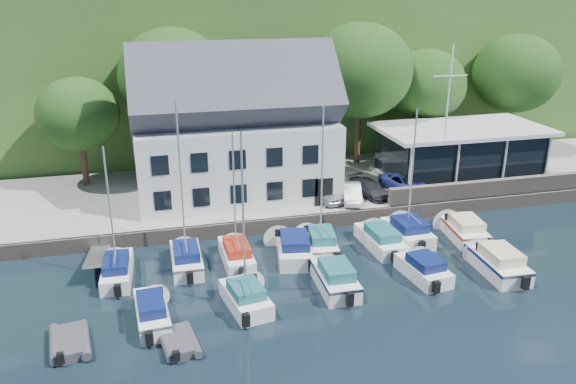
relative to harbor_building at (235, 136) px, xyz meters
name	(u,v)px	position (x,y,z in m)	size (l,w,h in m)	color
ground	(424,307)	(7.00, -16.50, -5.35)	(180.00, 180.00, 0.00)	black
quay	(322,187)	(7.00, 1.00, -4.85)	(60.00, 13.00, 1.00)	#9C9C97
quay_face	(351,218)	(7.00, -5.50, -4.85)	(60.00, 0.30, 1.00)	#63594F
hillside	(233,41)	(7.00, 45.50, 2.65)	(160.00, 75.00, 16.00)	#2F541F
harbor_building	(235,136)	(0.00, 0.00, 0.00)	(14.40, 8.20, 8.70)	silver
club_pavilion	(460,152)	(18.00, -0.50, -2.30)	(13.20, 7.20, 4.10)	black
seawall	(502,187)	(19.00, -5.10, -3.75)	(18.00, 0.50, 1.20)	#63594F
gangway	(100,265)	(-9.50, -7.50, -5.35)	(1.20, 6.00, 1.40)	silver
car_silver	(324,192)	(5.86, -3.05, -3.72)	(1.48, 3.69, 1.26)	#BBBBC0
car_white	(352,193)	(7.74, -3.63, -3.75)	(1.27, 3.64, 1.20)	silver
car_dgrey	(369,188)	(9.34, -2.86, -3.78)	(1.60, 3.94, 1.14)	#2D2D32
car_blue	(406,183)	(12.32, -2.77, -3.67)	(1.56, 3.96, 1.35)	#313E97
flagpole	(446,121)	(14.81, -3.43, 1.04)	(2.59, 0.20, 10.79)	silver
tree_0	(80,132)	(-11.05, 4.78, -0.19)	(6.09, 6.09, 8.32)	black
tree_1	(175,102)	(-3.82, 6.25, 1.47)	(8.52, 8.52, 11.64)	black
tree_3	(359,95)	(11.39, 5.00, 1.59)	(8.69, 8.69, 11.88)	black
tree_4	(424,104)	(17.72, 5.57, 0.42)	(6.98, 6.98, 9.54)	black
tree_5	(514,94)	(26.65, 5.58, 0.94)	(7.75, 7.75, 10.59)	black
boat_r1_0	(110,210)	(-8.39, -9.46, -1.17)	(1.70, 6.19, 8.35)	white
boat_r1_1	(182,197)	(-4.50, -9.11, -0.92)	(1.85, 6.06, 8.86)	white
boat_r1_2	(234,195)	(-1.56, -9.23, -1.04)	(1.76, 6.20, 8.62)	white
boat_r1_3	(294,245)	(1.93, -9.28, -4.60)	(2.11, 6.37, 1.51)	white
boat_r1_4	(322,184)	(3.77, -8.90, -0.95)	(1.90, 5.86, 8.79)	white
boat_r1_5	(380,237)	(7.57, -9.33, -4.65)	(1.91, 6.41, 1.40)	white
boat_r1_6	(412,171)	(9.65, -8.87, -0.61)	(2.26, 5.73, 9.48)	white
boat_r1_7	(464,227)	(13.43, -9.34, -4.62)	(2.13, 5.95, 1.46)	white
boat_r2_0	(152,309)	(-6.59, -14.41, -4.65)	(1.62, 5.80, 1.39)	white
boat_r2_1	(244,231)	(-1.90, -14.23, -1.06)	(1.92, 5.34, 8.58)	white
boat_r2_2	(335,276)	(3.14, -13.56, -4.57)	(1.98, 5.78, 1.56)	white
boat_r2_3	(423,267)	(8.37, -13.61, -4.66)	(1.88, 5.20, 1.37)	white
boat_r2_4	(498,260)	(12.79, -14.07, -4.56)	(2.13, 6.32, 1.57)	white
dinghy_0	(69,341)	(-10.30, -15.67, -5.00)	(1.82, 3.03, 0.71)	#37373C
dinghy_1	(179,340)	(-5.46, -16.81, -5.03)	(1.66, 2.77, 0.65)	#37373C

